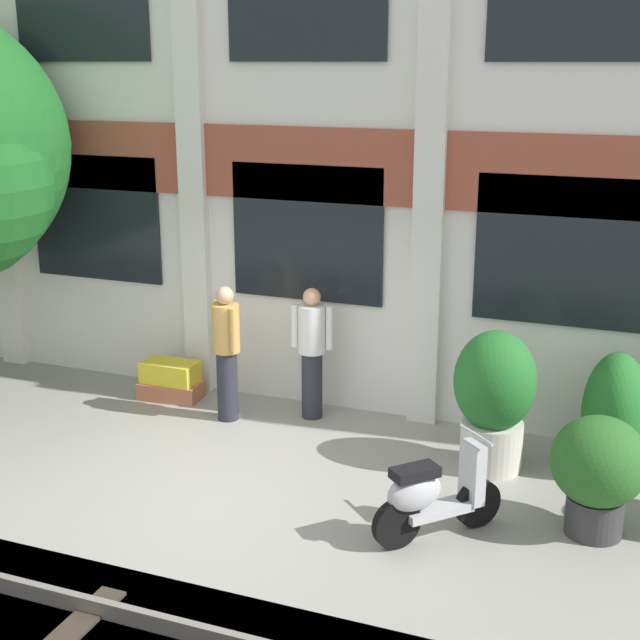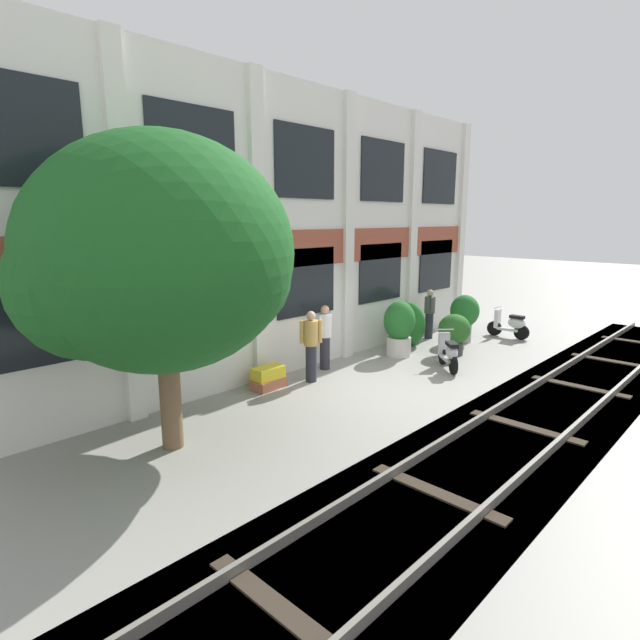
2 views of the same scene
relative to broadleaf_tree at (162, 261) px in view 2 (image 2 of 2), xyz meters
name	(u,v)px [view 2 (image 2 of 2)]	position (x,y,z in m)	size (l,w,h in m)	color
ground_plane	(383,389)	(4.83, -0.85, -3.17)	(80.00, 80.00, 0.00)	gray
apartment_facade	(299,231)	(4.83, 1.87, 0.33)	(15.92, 0.64, 7.01)	silver
rail_tracks	(522,436)	(4.83, -4.04, -3.30)	(23.56, 2.80, 0.43)	#4C473F
broadleaf_tree	(162,261)	(0.00, 0.00, 0.00)	(4.42, 4.21, 5.16)	brown
potted_plant_square_trough	(268,378)	(3.08, 1.11, -2.93)	(0.84, 0.52, 0.51)	#B76647
potted_plant_glazed_jar	(465,314)	(10.19, 0.01, -2.28)	(0.89, 0.89, 1.49)	gray
potted_plant_stone_basin	(454,332)	(8.62, -0.51, -2.50)	(0.90, 0.90, 1.17)	#333333
potted_plant_fluted_column	(399,326)	(7.44, 0.55, -2.32)	(0.88, 0.88, 1.57)	beige
scooter_near_curb	(510,325)	(11.73, -0.82, -2.73)	(0.50, 1.38, 0.98)	black
scooter_second_parked	(449,353)	(7.21, -1.15, -2.73)	(1.00, 1.07, 0.98)	black
resident_by_doorway	(325,335)	(5.06, 1.20, -2.27)	(0.53, 0.34, 1.67)	#282833
resident_watching_tracks	(311,344)	(4.11, 0.75, -2.25)	(0.44, 0.36, 1.71)	#282833
resident_near_plants	(429,312)	(9.87, 1.08, -2.32)	(0.37, 0.43, 1.59)	#282833
topiary_hedge	(410,324)	(8.67, 1.01, -2.51)	(0.99, 0.70, 1.33)	#236B28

